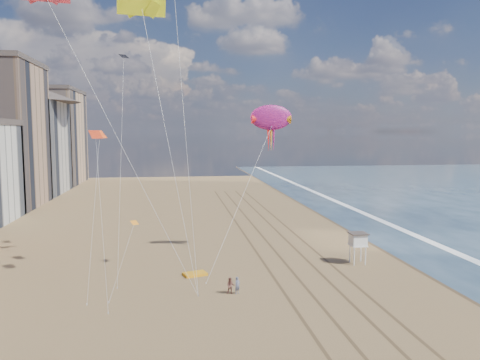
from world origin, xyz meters
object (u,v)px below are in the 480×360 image
grounded_kite (195,274)px  kite_flyer_b (231,286)px  show_kite (271,118)px  lifeguard_stand (358,240)px  kite_flyer_a (237,285)px

grounded_kite → kite_flyer_b: (3.00, -6.16, 0.65)m
show_kite → kite_flyer_b: (-6.42, -13.00, -15.74)m
grounded_kite → show_kite: (9.42, 6.85, 16.40)m
lifeguard_stand → show_kite: bearing=150.8°
lifeguard_stand → grounded_kite: size_ratio=1.52×
grounded_kite → show_kite: bearing=18.2°
show_kite → lifeguard_stand: bearing=-29.2°
lifeguard_stand → kite_flyer_a: lifeguard_stand is taller
kite_flyer_a → kite_flyer_b: bearing=141.5°
lifeguard_stand → show_kite: (-9.05, 5.06, 13.78)m
grounded_kite → kite_flyer_a: 7.18m
grounded_kite → kite_flyer_a: (3.64, -6.16, 0.67)m
kite_flyer_a → kite_flyer_b: (-0.64, -0.00, -0.02)m
show_kite → kite_flyer_b: size_ratio=12.94×
show_kite → kite_flyer_b: 21.40m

